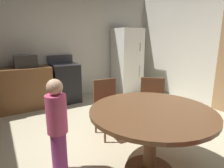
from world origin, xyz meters
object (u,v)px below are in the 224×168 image
(dining_table, at_px, (151,122))
(chair_northeast, at_px, (152,102))
(chair_north, at_px, (108,104))
(person_child, at_px, (57,125))
(refrigerator, at_px, (127,61))
(microwave, at_px, (25,61))
(oven_range, at_px, (65,83))

(dining_table, relative_size, chair_northeast, 1.52)
(chair_north, distance_m, person_child, 1.06)
(chair_northeast, bearing_deg, refrigerator, -162.52)
(microwave, height_order, dining_table, microwave)
(microwave, bearing_deg, chair_northeast, -55.04)
(oven_range, height_order, chair_northeast, oven_range)
(chair_northeast, xyz_separation_m, person_child, (-1.58, -0.23, 0.08))
(oven_range, relative_size, refrigerator, 0.62)
(microwave, distance_m, dining_table, 3.09)
(refrigerator, distance_m, microwave, 2.60)
(chair_northeast, bearing_deg, microwave, -101.47)
(chair_northeast, bearing_deg, oven_range, -118.39)
(refrigerator, xyz_separation_m, dining_table, (-1.77, -2.90, -0.27))
(refrigerator, height_order, microwave, refrigerator)
(person_child, bearing_deg, oven_range, 101.48)
(refrigerator, bearing_deg, dining_table, -121.34)
(oven_range, bearing_deg, chair_northeast, -71.96)
(oven_range, xyz_separation_m, microwave, (-0.82, -0.00, 0.56))
(oven_range, bearing_deg, microwave, -179.75)
(dining_table, xyz_separation_m, chair_northeast, (0.71, 0.75, -0.11))
(oven_range, xyz_separation_m, chair_northeast, (0.72, -2.20, 0.03))
(dining_table, distance_m, person_child, 1.01)
(chair_north, height_order, person_child, person_child)
(microwave, bearing_deg, person_child, -90.97)
(refrigerator, relative_size, person_child, 1.61)
(oven_range, distance_m, chair_northeast, 2.32)
(refrigerator, distance_m, person_child, 3.56)
(chair_north, bearing_deg, person_child, -57.61)
(dining_table, height_order, person_child, person_child)
(oven_range, distance_m, refrigerator, 1.82)
(refrigerator, height_order, chair_north, refrigerator)
(oven_range, height_order, refrigerator, refrigerator)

